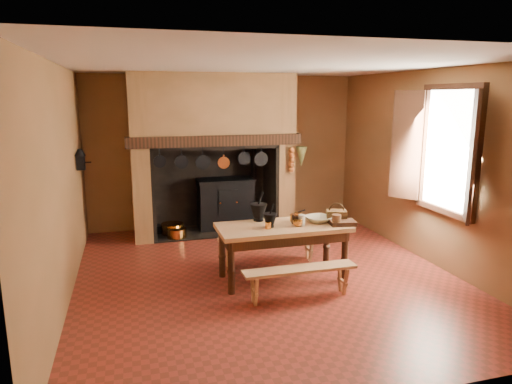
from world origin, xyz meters
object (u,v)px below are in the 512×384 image
(bench_front, at_px, (300,276))
(iron_range, at_px, (226,203))
(wicker_basket, at_px, (336,215))
(work_table, at_px, (283,234))
(coffee_grinder, at_px, (298,219))
(mixing_bowl, at_px, (318,219))

(bench_front, bearing_deg, iron_range, 94.05)
(bench_front, height_order, wicker_basket, wicker_basket)
(work_table, distance_m, bench_front, 0.73)
(iron_range, bearing_deg, coffee_grinder, -80.51)
(iron_range, bearing_deg, mixing_bowl, -74.09)
(work_table, bearing_deg, mixing_bowl, 1.21)
(mixing_bowl, xyz_separation_m, wicker_basket, (0.26, -0.02, 0.04))
(mixing_bowl, bearing_deg, wicker_basket, -4.19)
(bench_front, distance_m, mixing_bowl, 0.96)
(coffee_grinder, relative_size, wicker_basket, 0.62)
(coffee_grinder, relative_size, mixing_bowl, 0.58)
(work_table, bearing_deg, iron_range, 95.05)
(bench_front, height_order, mixing_bowl, mixing_bowl)
(bench_front, distance_m, wicker_basket, 1.13)
(coffee_grinder, distance_m, mixing_bowl, 0.30)
(work_table, relative_size, mixing_bowl, 5.12)
(work_table, bearing_deg, wicker_basket, -0.62)
(bench_front, relative_size, wicker_basket, 4.44)
(work_table, relative_size, wicker_basket, 5.46)
(iron_range, xyz_separation_m, wicker_basket, (0.99, -2.59, 0.35))
(iron_range, relative_size, coffee_grinder, 8.20)
(iron_range, distance_m, coffee_grinder, 2.65)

